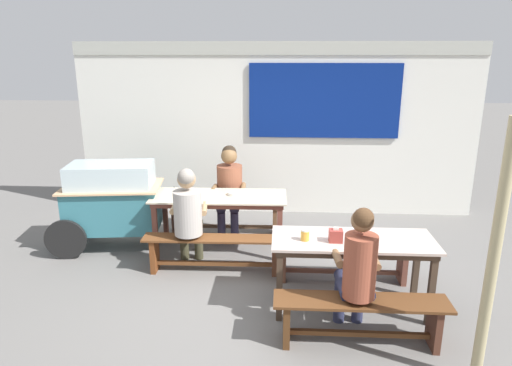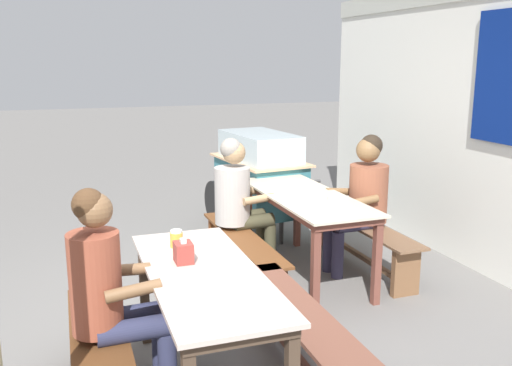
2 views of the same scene
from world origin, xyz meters
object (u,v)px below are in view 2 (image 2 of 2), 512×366
dining_table_far (306,203)px  person_center_facing (363,194)px  tissue_box (183,252)px  condiment_jar (176,239)px  person_near_front (111,289)px  food_cart (259,174)px  bench_far_front (243,252)px  bench_near_front (101,363)px  soup_bowl (318,197)px  dining_table_near (204,285)px  bench_near_back (298,329)px  bench_far_back (362,238)px  person_left_back_turned (239,197)px

dining_table_far → person_center_facing: (0.07, 0.55, 0.05)m
tissue_box → condiment_jar: 0.30m
person_near_front → tissue_box: 0.48m
food_cart → condiment_jar: 2.87m
bench_far_front → bench_near_front: same height
person_center_facing → condiment_jar: 2.16m
dining_table_far → soup_bowl: soup_bowl is taller
bench_near_front → tissue_box: tissue_box is taller
dining_table_far → condiment_jar: bearing=-53.3°
tissue_box → dining_table_far: bearing=133.5°
dining_table_near → bench_near_back: (-0.00, 0.60, -0.38)m
dining_table_far → condiment_jar: (1.03, -1.39, 0.14)m
dining_table_far → bench_far_back: size_ratio=1.03×
dining_table_far → bench_far_front: dining_table_far is taller
dining_table_far → person_left_back_turned: 0.62m
food_cart → tissue_box: bearing=-27.7°
condiment_jar → soup_bowl: bearing=120.6°
bench_near_front → person_center_facing: person_center_facing is taller
bench_near_front → person_near_front: bearing=114.8°
bench_near_back → dining_table_far: bearing=154.6°
tissue_box → bench_far_front: bearing=148.9°
bench_near_back → condiment_jar: bearing=-125.6°
dining_table_near → bench_near_front: bearing=-89.8°
bench_near_back → soup_bowl: bearing=150.3°
dining_table_far → bench_near_front: bearing=-51.8°
dining_table_far → person_near_front: bearing=-51.3°
person_left_back_turned → soup_bowl: (0.49, 0.58, 0.06)m
person_near_front → soup_bowl: 2.28m
bench_far_back → person_near_front: 2.90m
dining_table_far → soup_bowl: size_ratio=10.33×
food_cart → condiment_jar: (2.48, -1.44, 0.15)m
bench_far_front → person_left_back_turned: bearing=168.6°
person_near_front → person_center_facing: bearing=120.5°
tissue_box → person_center_facing: bearing=122.9°
tissue_box → soup_bowl: tissue_box is taller
person_center_facing → bench_near_back: bearing=-41.2°
dining_table_near → food_cart: (-2.96, 1.38, -0.01)m
food_cart → condiment_jar: bearing=-30.2°
condiment_jar → bench_near_back: bearing=54.4°
bench_near_front → condiment_jar: size_ratio=13.64×
bench_far_back → soup_bowl: size_ratio=10.05×
bench_near_front → soup_bowl: 2.41m
dining_table_far → tissue_box: tissue_box is taller
person_near_front → condiment_jar: person_near_front is taller
food_cart → person_near_front: person_near_front is taller
bench_near_front → tissue_box: size_ratio=10.49×
person_left_back_turned → tissue_box: (1.62, -0.86, 0.11)m
food_cart → person_left_back_turned: bearing=-27.5°
condiment_jar → person_center_facing: bearing=116.5°
bench_far_back → condiment_jar: (1.05, -1.99, 0.53)m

